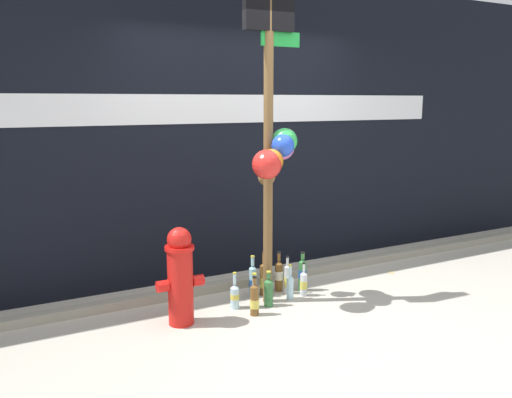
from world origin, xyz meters
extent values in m
plane|color=#ADA899|center=(0.00, 0.00, 0.00)|extent=(14.00, 14.00, 0.00)
cube|color=black|center=(0.00, 1.49, 1.50)|extent=(10.00, 0.20, 3.00)
cube|color=silver|center=(-0.11, 1.38, 1.70)|extent=(5.10, 0.01, 0.28)
cube|color=gray|center=(0.00, 0.98, 0.04)|extent=(8.00, 0.12, 0.08)
cylinder|color=brown|center=(-0.17, 0.52, 1.31)|extent=(0.08, 0.08, 2.62)
cube|color=#198C33|center=(-0.06, 0.52, 2.29)|extent=(0.37, 0.02, 0.12)
cube|color=black|center=(-0.17, 0.52, 2.52)|extent=(0.44, 0.10, 0.36)
sphere|color=blue|center=(-0.10, 0.39, 1.41)|extent=(0.19, 0.19, 0.19)
sphere|color=green|center=(-0.03, 0.48, 1.44)|extent=(0.22, 0.22, 0.22)
sphere|color=red|center=(-0.28, 0.35, 1.27)|extent=(0.25, 0.25, 0.25)
sphere|color=orange|center=(-0.24, 0.35, 1.29)|extent=(0.20, 0.20, 0.20)
sphere|color=#D66BB2|center=(0.00, 0.57, 1.37)|extent=(0.21, 0.21, 0.21)
sphere|color=brown|center=(-0.12, 0.64, 1.12)|extent=(0.15, 0.15, 0.15)
sphere|color=brown|center=(-0.12, 0.64, 1.23)|extent=(0.11, 0.11, 0.11)
sphere|color=brown|center=(-0.16, 0.64, 1.27)|extent=(0.04, 0.04, 0.04)
sphere|color=brown|center=(-0.09, 0.64, 1.27)|extent=(0.04, 0.04, 0.04)
sphere|color=brown|center=(-0.12, 0.59, 1.23)|extent=(0.04, 0.04, 0.04)
cylinder|color=red|center=(-1.03, 0.42, 0.31)|extent=(0.20, 0.20, 0.62)
cylinder|color=red|center=(-1.03, 0.42, 0.64)|extent=(0.24, 0.24, 0.03)
sphere|color=red|center=(-1.03, 0.42, 0.71)|extent=(0.19, 0.19, 0.19)
cylinder|color=red|center=(-1.17, 0.42, 0.34)|extent=(0.09, 0.09, 0.09)
cylinder|color=red|center=(-0.88, 0.42, 0.34)|extent=(0.09, 0.09, 0.09)
cylinder|color=#B2DBEA|center=(0.04, 0.47, 0.10)|extent=(0.06, 0.06, 0.20)
cone|color=#B2DBEA|center=(0.04, 0.47, 0.21)|extent=(0.06, 0.06, 0.03)
cylinder|color=#B2DBEA|center=(0.04, 0.47, 0.27)|extent=(0.03, 0.03, 0.09)
cylinder|color=gold|center=(0.04, 0.47, 0.32)|extent=(0.03, 0.03, 0.01)
cylinder|color=brown|center=(-0.13, 0.68, 0.14)|extent=(0.07, 0.07, 0.28)
cone|color=brown|center=(-0.13, 0.68, 0.30)|extent=(0.07, 0.07, 0.03)
cylinder|color=brown|center=(-0.13, 0.68, 0.36)|extent=(0.03, 0.03, 0.10)
cylinder|color=#D8C64C|center=(-0.13, 0.68, 0.12)|extent=(0.07, 0.07, 0.10)
cylinder|color=black|center=(-0.13, 0.68, 0.41)|extent=(0.03, 0.03, 0.01)
cylinder|color=brown|center=(-0.42, 0.30, 0.12)|extent=(0.07, 0.07, 0.25)
cone|color=brown|center=(-0.42, 0.30, 0.26)|extent=(0.07, 0.07, 0.03)
cylinder|color=brown|center=(-0.42, 0.30, 0.30)|extent=(0.03, 0.03, 0.05)
cylinder|color=#D8C64C|center=(-0.42, 0.30, 0.10)|extent=(0.08, 0.08, 0.08)
cylinder|color=black|center=(-0.42, 0.30, 0.33)|extent=(0.04, 0.04, 0.01)
cylinder|color=silver|center=(0.08, 0.60, 0.13)|extent=(0.06, 0.06, 0.26)
cone|color=silver|center=(0.08, 0.60, 0.27)|extent=(0.06, 0.06, 0.02)
cylinder|color=silver|center=(0.08, 0.60, 0.32)|extent=(0.02, 0.02, 0.07)
cylinder|color=#D8C64C|center=(0.08, 0.60, 0.12)|extent=(0.06, 0.06, 0.09)
cylinder|color=black|center=(0.08, 0.60, 0.36)|extent=(0.03, 0.03, 0.01)
cylinder|color=brown|center=(0.05, 0.71, 0.13)|extent=(0.08, 0.08, 0.26)
cone|color=brown|center=(0.05, 0.71, 0.28)|extent=(0.08, 0.08, 0.03)
cylinder|color=brown|center=(0.05, 0.71, 0.33)|extent=(0.03, 0.03, 0.08)
cylinder|color=silver|center=(0.05, 0.71, 0.15)|extent=(0.08, 0.08, 0.08)
cylinder|color=black|center=(0.05, 0.71, 0.38)|extent=(0.03, 0.03, 0.01)
cylinder|color=#337038|center=(-0.22, 0.42, 0.11)|extent=(0.08, 0.08, 0.22)
cone|color=#337038|center=(-0.22, 0.42, 0.24)|extent=(0.08, 0.08, 0.03)
cylinder|color=#337038|center=(-0.22, 0.42, 0.28)|extent=(0.04, 0.04, 0.05)
cylinder|color=gold|center=(-0.22, 0.42, 0.31)|extent=(0.04, 0.04, 0.01)
cylinder|color=#337038|center=(0.25, 0.60, 0.14)|extent=(0.08, 0.08, 0.28)
cone|color=#337038|center=(0.25, 0.60, 0.30)|extent=(0.08, 0.08, 0.03)
cylinder|color=#337038|center=(0.25, 0.60, 0.34)|extent=(0.04, 0.04, 0.06)
cylinder|color=#1E478C|center=(0.25, 0.60, 0.17)|extent=(0.08, 0.08, 0.08)
cylinder|color=black|center=(0.25, 0.60, 0.37)|extent=(0.04, 0.04, 0.01)
cylinder|color=silver|center=(0.19, 0.48, 0.10)|extent=(0.07, 0.07, 0.21)
cone|color=silver|center=(0.19, 0.48, 0.22)|extent=(0.07, 0.07, 0.03)
cylinder|color=silver|center=(0.19, 0.48, 0.27)|extent=(0.02, 0.02, 0.07)
cylinder|color=#D8C64C|center=(0.19, 0.48, 0.11)|extent=(0.07, 0.07, 0.08)
cylinder|color=black|center=(0.19, 0.48, 0.31)|extent=(0.03, 0.03, 0.01)
cylinder|color=#B2DBEA|center=(-0.35, 0.44, 0.09)|extent=(0.07, 0.07, 0.18)
cone|color=#B2DBEA|center=(-0.35, 0.44, 0.20)|extent=(0.07, 0.07, 0.03)
cylinder|color=#B2DBEA|center=(-0.35, 0.44, 0.26)|extent=(0.04, 0.04, 0.09)
cylinder|color=silver|center=(-0.35, 0.44, 0.09)|extent=(0.08, 0.08, 0.05)
cylinder|color=gold|center=(-0.35, 0.44, 0.31)|extent=(0.04, 0.04, 0.01)
cylinder|color=#93CCE0|center=(-0.24, 0.68, 0.14)|extent=(0.07, 0.07, 0.27)
cone|color=#93CCE0|center=(-0.24, 0.68, 0.29)|extent=(0.07, 0.07, 0.03)
cylinder|color=#93CCE0|center=(-0.24, 0.68, 0.34)|extent=(0.03, 0.03, 0.08)
cylinder|color=#1E478C|center=(-0.24, 0.68, 0.13)|extent=(0.07, 0.07, 0.07)
cylinder|color=gold|center=(-0.24, 0.68, 0.39)|extent=(0.04, 0.04, 0.01)
cylinder|color=#B2DBEA|center=(-0.50, 0.51, 0.09)|extent=(0.08, 0.08, 0.18)
cone|color=#B2DBEA|center=(-0.50, 0.51, 0.20)|extent=(0.08, 0.08, 0.03)
cylinder|color=#B2DBEA|center=(-0.50, 0.51, 0.26)|extent=(0.03, 0.03, 0.10)
cylinder|color=#D8C64C|center=(-0.50, 0.51, 0.11)|extent=(0.08, 0.08, 0.05)
cylinder|color=gold|center=(-0.50, 0.51, 0.32)|extent=(0.03, 0.03, 0.01)
cube|color=tan|center=(-0.23, 0.66, 0.00)|extent=(0.12, 0.13, 0.01)
cube|color=tan|center=(1.37, 0.61, 0.00)|extent=(0.10, 0.10, 0.01)
camera|label=1|loc=(-2.35, -3.41, 1.78)|focal=36.90mm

